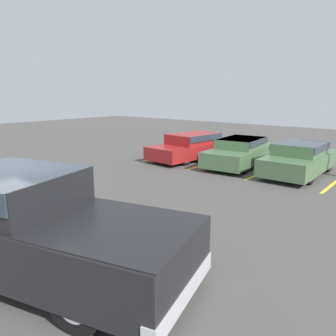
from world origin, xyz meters
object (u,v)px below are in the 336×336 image
at_px(parked_sedan_c, 299,158).
at_px(pickup_truck, 26,224).
at_px(parked_sedan_a, 192,145).
at_px(parked_sedan_b, 241,151).
at_px(traffic_cone, 57,180).

bearing_deg(parked_sedan_c, pickup_truck, -7.43).
bearing_deg(parked_sedan_a, parked_sedan_b, 97.46).
xyz_separation_m(pickup_truck, traffic_cone, (-4.62, 3.43, -0.70)).
distance_m(pickup_truck, parked_sedan_a, 11.17).
bearing_deg(pickup_truck, parked_sedan_a, 95.19).
bearing_deg(parked_sedan_a, parked_sedan_c, 94.86).
bearing_deg(pickup_truck, parked_sedan_b, 82.05).
distance_m(parked_sedan_b, parked_sedan_c, 2.61).
xyz_separation_m(pickup_truck, parked_sedan_a, (-3.90, 10.47, -0.25)).
distance_m(pickup_truck, parked_sedan_c, 10.59).
bearing_deg(traffic_cone, pickup_truck, -36.58).
height_order(parked_sedan_b, parked_sedan_c, parked_sedan_c).
xyz_separation_m(pickup_truck, parked_sedan_c, (1.24, 10.51, -0.23)).
distance_m(parked_sedan_c, traffic_cone, 9.21).
bearing_deg(traffic_cone, parked_sedan_a, 84.20).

